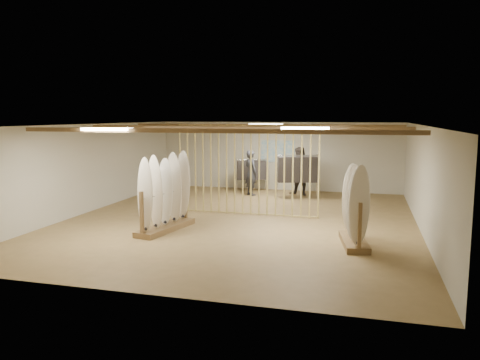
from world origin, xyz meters
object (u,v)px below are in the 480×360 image
(clothing_rack_a, at_px, (251,170))
(clothing_rack_b, at_px, (297,169))
(rack_right, at_px, (355,218))
(shopper_a, at_px, (251,170))
(rack_left, at_px, (165,205))
(shopper_b, at_px, (300,168))

(clothing_rack_a, bearing_deg, clothing_rack_b, -51.33)
(rack_right, relative_size, shopper_a, 0.98)
(rack_left, bearing_deg, shopper_a, 92.79)
(rack_right, xyz_separation_m, clothing_rack_a, (-4.26, 7.08, 0.22))
(clothing_rack_b, bearing_deg, shopper_a, 156.64)
(rack_left, relative_size, clothing_rack_a, 1.62)
(rack_right, distance_m, clothing_rack_b, 6.41)
(shopper_a, distance_m, shopper_b, 1.90)
(rack_left, distance_m, shopper_a, 6.14)
(rack_left, distance_m, clothing_rack_b, 6.46)
(rack_right, xyz_separation_m, clothing_rack_b, (-2.23, 6.00, 0.43))
(clothing_rack_b, distance_m, shopper_b, 0.65)
(shopper_b, bearing_deg, rack_left, -92.37)
(clothing_rack_a, bearing_deg, shopper_b, -35.02)
(shopper_a, height_order, shopper_b, shopper_b)
(shopper_a, bearing_deg, rack_right, 167.01)
(clothing_rack_a, bearing_deg, rack_left, -118.70)
(clothing_rack_b, relative_size, shopper_b, 0.79)
(clothing_rack_a, height_order, clothing_rack_b, clothing_rack_b)
(rack_right, height_order, clothing_rack_b, rack_right)
(shopper_a, bearing_deg, shopper_b, -122.88)
(clothing_rack_b, bearing_deg, shopper_b, 71.29)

